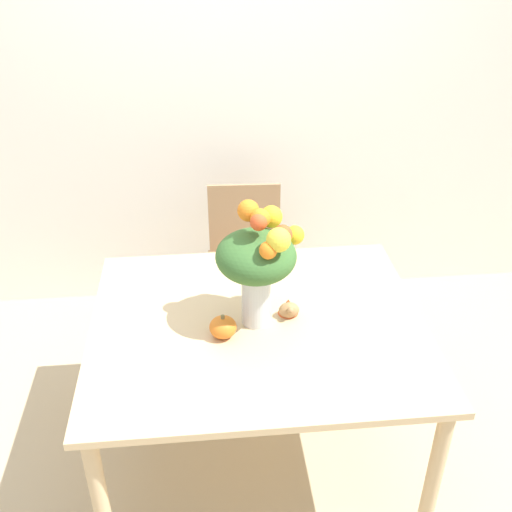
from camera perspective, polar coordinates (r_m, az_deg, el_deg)
ground_plane at (r=2.93m, az=0.14°, el=-17.99°), size 12.00×12.00×0.00m
wall_back at (r=3.41m, az=-2.26°, el=16.36°), size 8.00×0.06×2.70m
dining_table at (r=2.47m, az=0.16°, el=-7.87°), size 1.34×1.13×0.75m
flower_vase at (r=2.26m, az=0.20°, el=-0.38°), size 0.35×0.31×0.52m
pumpkin at (r=2.33m, az=-3.16°, el=-6.77°), size 0.11×0.11×0.10m
turkey_figurine at (r=2.44m, az=3.11°, el=-4.95°), size 0.08×0.11×0.07m
dining_chair_near_window at (r=3.34m, az=-1.00°, el=-0.56°), size 0.44×0.44×0.88m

